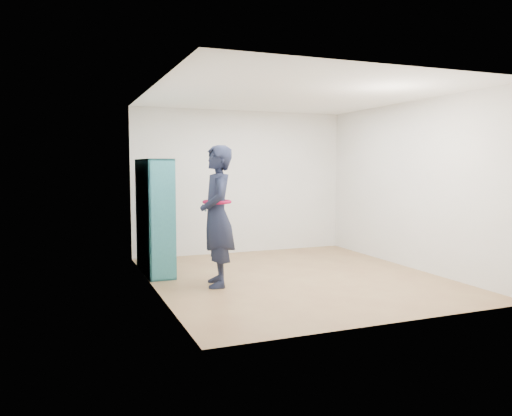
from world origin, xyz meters
name	(u,v)px	position (x,y,z in m)	size (l,w,h in m)	color
floor	(295,277)	(0.00, 0.00, 0.00)	(4.50, 4.50, 0.00)	brown
ceiling	(296,95)	(0.00, 0.00, 2.60)	(4.50, 4.50, 0.00)	white
wall_left	(154,190)	(-2.00, 0.00, 1.30)	(0.02, 4.50, 2.60)	beige
wall_right	(410,185)	(2.00, 0.00, 1.30)	(0.02, 4.50, 2.60)	beige
wall_back	(241,182)	(0.00, 2.25, 1.30)	(4.00, 0.02, 2.60)	beige
wall_front	(394,197)	(0.00, -2.25, 1.30)	(4.00, 0.02, 2.60)	beige
bookshelf	(153,218)	(-1.83, 1.10, 0.83)	(0.37, 1.28, 1.71)	teal
person	(217,216)	(-1.18, -0.05, 0.94)	(0.56, 0.75, 1.88)	black
smartphone	(205,206)	(-1.31, 0.06, 1.06)	(0.02, 0.10, 0.14)	silver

